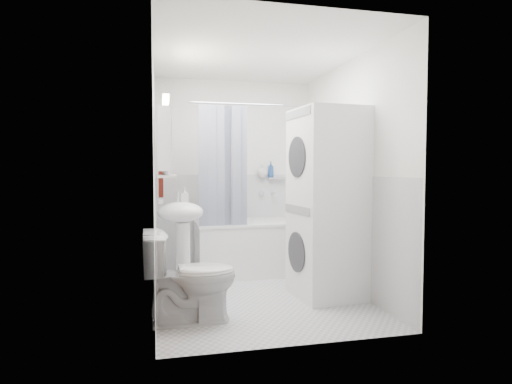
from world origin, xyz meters
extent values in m
plane|color=silver|center=(0.00, 0.00, 0.00)|extent=(2.60, 2.60, 0.00)
plane|color=white|center=(0.00, 1.30, 1.20)|extent=(2.00, 0.00, 2.00)
plane|color=white|center=(0.00, -1.30, 1.20)|extent=(2.00, 0.00, 2.00)
plane|color=white|center=(-1.00, 0.00, 1.20)|extent=(0.00, 2.60, 2.60)
plane|color=white|center=(1.00, 0.00, 1.20)|extent=(0.00, 2.60, 2.60)
plane|color=white|center=(0.00, 0.00, 2.40)|extent=(2.60, 2.60, 0.00)
plane|color=white|center=(0.00, 1.29, 0.60)|extent=(1.98, 0.00, 1.98)
plane|color=white|center=(-0.99, 0.00, 0.60)|extent=(0.00, 2.58, 2.58)
plane|color=white|center=(0.99, 0.00, 0.60)|extent=(0.00, 2.58, 2.58)
plane|color=brown|center=(-0.98, -0.88, 1.00)|extent=(0.00, 2.00, 2.00)
cylinder|color=silver|center=(-0.95, -0.55, 1.00)|extent=(0.04, 0.04, 0.04)
cube|color=white|center=(0.30, 0.92, 0.30)|extent=(1.65, 0.77, 0.60)
cube|color=white|center=(0.30, 0.92, 0.62)|extent=(1.67, 0.79, 0.03)
cube|color=silver|center=(0.30, 0.92, 0.50)|extent=(1.47, 0.59, 0.20)
cylinder|color=silver|center=(0.50, 1.25, 0.95)|extent=(0.04, 0.12, 0.04)
cylinder|color=silver|center=(0.30, 0.59, 2.00)|extent=(1.85, 0.02, 0.02)
cube|color=#141E46|center=(-0.48, 0.59, 1.25)|extent=(0.10, 0.02, 1.45)
cube|color=#141E46|center=(-0.39, 0.59, 1.25)|extent=(0.10, 0.02, 1.45)
cube|color=#141E46|center=(-0.30, 0.59, 1.25)|extent=(0.10, 0.02, 1.45)
cube|color=#141E46|center=(-0.21, 0.59, 1.25)|extent=(0.10, 0.02, 1.45)
cube|color=#141E46|center=(-0.12, 0.59, 1.25)|extent=(0.10, 0.02, 1.45)
cube|color=#141E46|center=(-0.03, 0.59, 1.25)|extent=(0.10, 0.02, 1.45)
ellipsoid|color=white|center=(-0.76, 0.03, 0.85)|extent=(0.44, 0.37, 0.20)
cylinder|color=white|center=(-0.74, 0.03, 0.38)|extent=(0.14, 0.14, 0.75)
cylinder|color=silver|center=(-0.78, 0.17, 0.97)|extent=(0.03, 0.03, 0.14)
cylinder|color=silver|center=(-0.78, 0.13, 1.03)|extent=(0.02, 0.10, 0.02)
cube|color=white|center=(-0.91, 0.10, 1.55)|extent=(0.12, 0.50, 0.60)
cube|color=white|center=(-0.84, 0.10, 1.55)|extent=(0.01, 0.47, 0.57)
cube|color=#FFEABF|center=(-0.89, 0.10, 1.93)|extent=(0.06, 0.45, 0.06)
cube|color=silver|center=(-0.89, 0.10, 1.20)|extent=(0.18, 0.54, 0.02)
cube|color=silver|center=(0.55, 1.24, 1.15)|extent=(0.22, 0.06, 0.02)
cube|color=#52150E|center=(-0.94, 0.67, 1.34)|extent=(0.05, 0.32, 0.75)
cube|color=#52150E|center=(-0.91, 0.67, 1.69)|extent=(0.03, 0.28, 0.08)
cylinder|color=silver|center=(-0.95, 0.67, 1.73)|extent=(0.02, 0.04, 0.02)
cube|color=white|center=(0.68, -0.21, 0.47)|extent=(0.71, 0.71, 0.93)
cylinder|color=#2D2D33|center=(0.35, -0.21, 0.46)|extent=(0.05, 0.39, 0.39)
cube|color=gray|center=(0.35, -0.21, 0.87)|extent=(0.06, 0.60, 0.08)
cube|color=white|center=(0.68, -0.21, 1.40)|extent=(0.71, 0.71, 0.93)
cylinder|color=#2D2D33|center=(0.35, -0.21, 1.39)|extent=(0.05, 0.39, 0.39)
cube|color=gray|center=(0.35, -0.21, 1.80)|extent=(0.06, 0.60, 0.08)
imported|color=white|center=(-0.72, -0.64, 0.38)|extent=(0.78, 0.45, 0.75)
imported|color=gray|center=(-0.71, 0.25, 0.95)|extent=(0.08, 0.17, 0.08)
imported|color=gray|center=(-0.89, -0.05, 1.25)|extent=(0.07, 0.18, 0.07)
imported|color=gray|center=(-0.89, 0.22, 1.26)|extent=(0.10, 0.09, 0.10)
imported|color=gray|center=(0.35, 1.24, 1.23)|extent=(0.13, 0.17, 0.13)
imported|color=navy|center=(0.47, 1.24, 1.20)|extent=(0.08, 0.21, 0.08)
camera|label=1|loc=(-0.97, -4.16, 1.26)|focal=30.00mm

